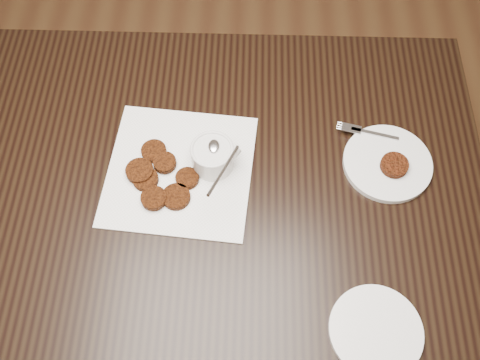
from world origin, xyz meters
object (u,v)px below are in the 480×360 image
table (205,235)px  plate_empty (376,331)px  napkin (180,170)px  plate_with_patty (388,161)px  sauce_ramekin (212,148)px

table → plate_empty: 0.65m
napkin → plate_with_patty: (0.49, 0.03, 0.01)m
napkin → sauce_ramekin: (0.08, 0.02, 0.07)m
napkin → sauce_ramekin: sauce_ramekin is taller
table → plate_with_patty: (0.45, 0.03, 0.39)m
table → plate_with_patty: size_ratio=6.55×
napkin → sauce_ramekin: size_ratio=2.47×
sauce_ramekin → plate_with_patty: bearing=1.6°
sauce_ramekin → plate_empty: (0.35, -0.38, -0.07)m
table → napkin: napkin is taller
sauce_ramekin → plate_with_patty: sauce_ramekin is taller
table → plate_with_patty: plate_with_patty is taller
plate_empty → sauce_ramekin: bearing=132.3°
napkin → plate_empty: (0.42, -0.36, 0.00)m
napkin → plate_empty: bearing=-40.5°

